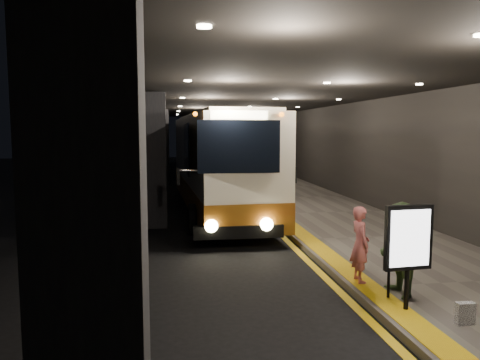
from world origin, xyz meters
TOP-DOWN VIEW (x-y plane):
  - ground at (0.00, 0.00)m, footprint 90.00×90.00m
  - lane_line_white at (-1.80, 5.00)m, footprint 0.12×50.00m
  - kerb_stripe_yellow at (2.35, 5.00)m, footprint 0.18×50.00m
  - sidewalk at (4.75, 5.00)m, footprint 4.50×50.00m
  - tactile_strip at (2.85, 5.00)m, footprint 0.50×50.00m
  - terminal_wall at (7.00, 5.00)m, footprint 0.10×50.00m
  - support_columns at (-1.50, 4.00)m, footprint 0.80×24.80m
  - canopy at (2.50, 5.00)m, footprint 9.00×50.00m
  - coach_main at (0.80, 6.14)m, footprint 3.06×11.94m
  - coach_second at (1.12, 17.33)m, footprint 3.13×12.04m
  - passenger_boarding at (2.80, -2.85)m, footprint 0.38×0.57m
  - passenger_waiting_green at (3.21, -3.73)m, footprint 0.55×0.86m
  - bag_polka at (3.62, -5.08)m, footprint 0.29×0.13m
  - info_sign at (3.00, -4.39)m, footprint 0.86×0.19m
  - stanchion_post at (2.95, -3.81)m, footprint 0.05×0.05m

SIDE VIEW (x-z plane):
  - ground at x=0.00m, z-range 0.00..0.00m
  - lane_line_white at x=-1.80m, z-range 0.00..0.01m
  - kerb_stripe_yellow at x=2.35m, z-range 0.00..0.01m
  - sidewalk at x=4.75m, z-range 0.00..0.15m
  - tactile_strip at x=2.85m, z-range 0.15..0.16m
  - bag_polka at x=3.62m, z-range 0.15..0.50m
  - stanchion_post at x=2.95m, z-range 0.15..1.16m
  - passenger_boarding at x=2.80m, z-range 0.15..1.68m
  - passenger_waiting_green at x=3.21m, z-range 0.15..1.89m
  - info_sign at x=3.00m, z-range 0.46..2.26m
  - coach_main at x=0.80m, z-range -0.07..3.62m
  - coach_second at x=1.12m, z-range -0.07..3.67m
  - support_columns at x=-1.50m, z-range 0.00..4.40m
  - terminal_wall at x=7.00m, z-range 0.00..6.00m
  - canopy at x=2.50m, z-range 4.40..4.80m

